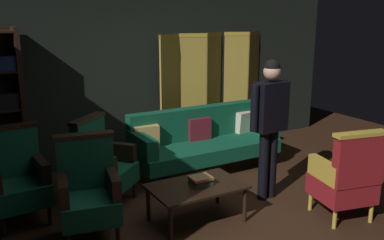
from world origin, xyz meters
name	(u,v)px	position (x,y,z in m)	size (l,w,h in m)	color
ground_plane	(228,218)	(0.00, 0.00, 0.00)	(10.00, 10.00, 0.00)	#331E11
back_wall	(138,68)	(0.00, 2.45, 1.40)	(7.20, 0.10, 2.80)	black
folding_screen	(214,89)	(1.29, 2.31, 0.99)	(2.13, 0.34, 1.90)	#B29338
velvet_couch	(203,139)	(0.55, 1.45, 0.45)	(2.12, 0.78, 0.88)	black
coffee_table	(197,189)	(-0.33, 0.12, 0.37)	(1.00, 0.64, 0.42)	black
armchair_gilt_accent	(347,177)	(1.11, -0.64, 0.49)	(0.69, 0.69, 1.04)	gold
armchair_wing_left	(88,191)	(-1.43, 0.39, 0.49)	(0.68, 0.67, 1.04)	black
armchair_wing_right	(17,178)	(-1.99, 1.11, 0.49)	(0.62, 0.61, 1.04)	black
armchair_wing_far	(102,163)	(-1.06, 1.09, 0.49)	(0.82, 0.81, 1.04)	black
standing_figure	(270,117)	(0.72, 0.22, 1.03)	(0.59, 0.25, 1.70)	black
book_green_cloth	(201,183)	(-0.29, 0.11, 0.44)	(0.21, 0.18, 0.03)	#1E4C28
book_red_leather	(201,180)	(-0.29, 0.11, 0.47)	(0.21, 0.17, 0.03)	maroon
book_tan_leather	(201,178)	(-0.29, 0.11, 0.50)	(0.23, 0.19, 0.03)	#9E7A47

